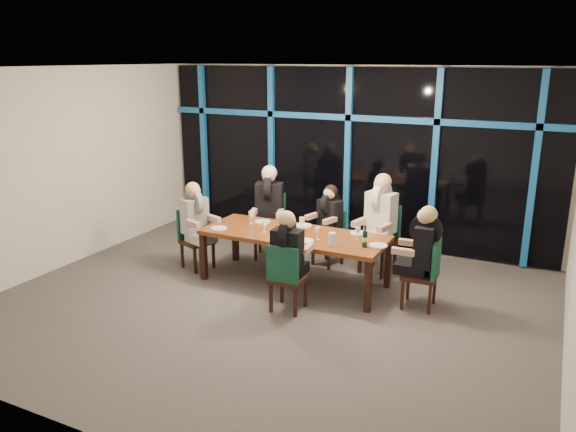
{
  "coord_description": "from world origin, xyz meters",
  "views": [
    {
      "loc": [
        3.21,
        -5.95,
        3.12
      ],
      "look_at": [
        0.0,
        0.6,
        1.05
      ],
      "focal_mm": 35.0,
      "sensor_mm": 36.0,
      "label": 1
    }
  ],
  "objects": [
    {
      "name": "plate_far_left",
      "position": [
        -0.66,
        1.08,
        0.76
      ],
      "size": [
        0.24,
        0.24,
        0.01
      ],
      "primitive_type": "cylinder",
      "color": "white",
      "rests_on": "dining_table"
    },
    {
      "name": "diner_end_left",
      "position": [
        -1.59,
        0.7,
        0.87
      ],
      "size": [
        0.62,
        0.55,
        0.89
      ],
      "rotation": [
        0.0,
        0.0,
        1.22
      ],
      "color": "black",
      "rests_on": "ground"
    },
    {
      "name": "chair_near_mid",
      "position": [
        0.31,
        -0.1,
        0.5
      ],
      "size": [
        0.44,
        0.44,
        0.9
      ],
      "rotation": [
        0.0,
        0.0,
        3.18
      ],
      "color": "black",
      "rests_on": "ground"
    },
    {
      "name": "diner_near_mid",
      "position": [
        0.31,
        -0.02,
        0.86
      ],
      "size": [
        0.46,
        0.57,
        0.88
      ],
      "rotation": [
        0.0,
        0.0,
        3.18
      ],
      "color": "black",
      "rests_on": "ground"
    },
    {
      "name": "wine_glass_a",
      "position": [
        -0.4,
        0.66,
        0.87
      ],
      "size": [
        0.06,
        0.06,
        0.16
      ],
      "color": "silver",
      "rests_on": "dining_table"
    },
    {
      "name": "plate_far_right",
      "position": [
        0.81,
        1.18,
        0.76
      ],
      "size": [
        0.24,
        0.24,
        0.01
      ],
      "primitive_type": "cylinder",
      "color": "white",
      "rests_on": "dining_table"
    },
    {
      "name": "wine_glass_b",
      "position": [
        0.04,
        0.96,
        0.89
      ],
      "size": [
        0.07,
        0.07,
        0.19
      ],
      "color": "silver",
      "rests_on": "dining_table"
    },
    {
      "name": "chair_end_right",
      "position": [
        1.86,
        0.8,
        0.52
      ],
      "size": [
        0.45,
        0.45,
        0.93
      ],
      "rotation": [
        0.0,
        0.0,
        4.75
      ],
      "color": "black",
      "rests_on": "ground"
    },
    {
      "name": "tea_light",
      "position": [
        -0.14,
        0.62,
        0.77
      ],
      "size": [
        0.05,
        0.05,
        0.03
      ],
      "primitive_type": "cylinder",
      "color": "#F89E4A",
      "rests_on": "dining_table"
    },
    {
      "name": "plate_far_mid",
      "position": [
        -0.02,
        1.17,
        0.76
      ],
      "size": [
        0.24,
        0.24,
        0.01
      ],
      "primitive_type": "cylinder",
      "color": "white",
      "rests_on": "dining_table"
    },
    {
      "name": "chair_far_left",
      "position": [
        -0.86,
        1.7,
        0.57
      ],
      "size": [
        0.6,
        0.6,
        1.02
      ],
      "rotation": [
        0.0,
        0.0,
        0.32
      ],
      "color": "black",
      "rests_on": "ground"
    },
    {
      "name": "chair_far_mid",
      "position": [
        0.17,
        1.78,
        0.48
      ],
      "size": [
        0.5,
        0.5,
        0.86
      ],
      "rotation": [
        0.0,
        0.0,
        -0.3
      ],
      "color": "black",
      "rests_on": "ground"
    },
    {
      "name": "window_wall",
      "position": [
        0.01,
        2.93,
        1.55
      ],
      "size": [
        6.86,
        0.43,
        2.94
      ],
      "color": "black",
      "rests_on": "ground"
    },
    {
      "name": "diner_far_left",
      "position": [
        -0.83,
        1.61,
        0.97
      ],
      "size": [
        0.61,
        0.69,
        0.99
      ],
      "rotation": [
        0.0,
        0.0,
        0.32
      ],
      "color": "black",
      "rests_on": "ground"
    },
    {
      "name": "plate_end_left",
      "position": [
        -1.06,
        0.51,
        0.76
      ],
      "size": [
        0.24,
        0.24,
        0.01
      ],
      "primitive_type": "cylinder",
      "color": "white",
      "rests_on": "dining_table"
    },
    {
      "name": "chair_end_left",
      "position": [
        -1.66,
        0.73,
        0.51
      ],
      "size": [
        0.54,
        0.54,
        0.91
      ],
      "rotation": [
        0.0,
        0.0,
        1.22
      ],
      "color": "black",
      "rests_on": "ground"
    },
    {
      "name": "wine_glass_c",
      "position": [
        0.41,
        0.68,
        0.88
      ],
      "size": [
        0.07,
        0.07,
        0.17
      ],
      "color": "silver",
      "rests_on": "dining_table"
    },
    {
      "name": "plate_near_mid",
      "position": [
        0.29,
        0.54,
        0.76
      ],
      "size": [
        0.24,
        0.24,
        0.01
      ],
      "primitive_type": "cylinder",
      "color": "white",
      "rests_on": "dining_table"
    },
    {
      "name": "water_pitcher",
      "position": [
        0.68,
        0.53,
        0.84
      ],
      "size": [
        0.11,
        0.1,
        0.18
      ],
      "rotation": [
        0.0,
        0.0,
        0.27
      ],
      "color": "white",
      "rests_on": "dining_table"
    },
    {
      "name": "chair_far_right",
      "position": [
        0.96,
        1.82,
        0.57
      ],
      "size": [
        0.57,
        0.57,
        1.03
      ],
      "rotation": [
        0.0,
        0.0,
        -0.22
      ],
      "color": "black",
      "rests_on": "ground"
    },
    {
      "name": "diner_end_right",
      "position": [
        1.79,
        0.8,
        0.89
      ],
      "size": [
        0.58,
        0.47,
        0.9
      ],
      "rotation": [
        0.0,
        0.0,
        4.75
      ],
      "color": "black",
      "rests_on": "ground"
    },
    {
      "name": "diner_far_right",
      "position": [
        0.94,
        1.73,
        0.98
      ],
      "size": [
        0.57,
        0.69,
        1.0
      ],
      "rotation": [
        0.0,
        0.0,
        -0.22
      ],
      "color": "silver",
      "rests_on": "ground"
    },
    {
      "name": "room",
      "position": [
        0.0,
        0.0,
        2.02
      ],
      "size": [
        7.04,
        7.0,
        3.02
      ],
      "color": "#5D5652",
      "rests_on": "ground"
    },
    {
      "name": "dining_table",
      "position": [
        0.0,
        0.8,
        0.68
      ],
      "size": [
        2.6,
        1.0,
        0.75
      ],
      "color": "brown",
      "rests_on": "ground"
    },
    {
      "name": "plate_end_right",
      "position": [
        1.22,
        0.78,
        0.76
      ],
      "size": [
        0.24,
        0.24,
        0.01
      ],
      "primitive_type": "cylinder",
      "color": "white",
      "rests_on": "dining_table"
    },
    {
      "name": "wine_glass_d",
      "position": [
        -0.77,
        0.93,
        0.89
      ],
      "size": [
        0.07,
        0.07,
        0.19
      ],
      "color": "white",
      "rests_on": "dining_table"
    },
    {
      "name": "wine_bottle",
      "position": [
        1.08,
        0.66,
        0.86
      ],
      "size": [
        0.07,
        0.07,
        0.29
      ],
      "rotation": [
        0.0,
        0.0,
        0.38
      ],
      "color": "black",
      "rests_on": "dining_table"
    },
    {
      "name": "diner_far_mid",
      "position": [
        0.14,
        1.71,
        0.83
      ],
      "size": [
        0.51,
        0.59,
        0.84
      ],
      "rotation": [
        0.0,
        0.0,
        -0.3
      ],
      "color": "black",
      "rests_on": "ground"
    },
    {
      "name": "wine_glass_e",
      "position": [
        0.89,
        0.92,
        0.87
      ],
      "size": [
        0.07,
        0.07,
        0.17
      ],
      "color": "silver",
      "rests_on": "dining_table"
    }
  ]
}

